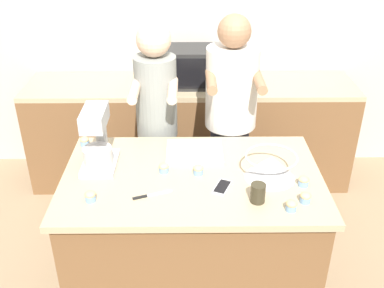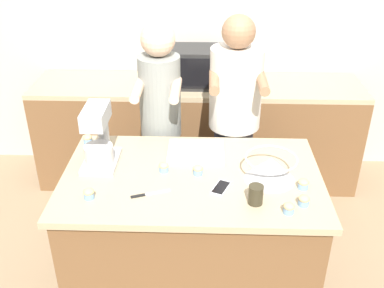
% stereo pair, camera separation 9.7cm
% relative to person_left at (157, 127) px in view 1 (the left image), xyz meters
% --- Properties ---
extents(ground_plane, '(16.00, 16.00, 0.00)m').
position_rel_person_left_xyz_m(ground_plane, '(0.24, -0.65, -0.88)').
color(ground_plane, '#937A5B').
extents(back_wall, '(10.00, 0.06, 2.70)m').
position_rel_person_left_xyz_m(back_wall, '(0.24, 1.08, 0.47)').
color(back_wall, '#B2ADA3').
rests_on(back_wall, ground_plane).
extents(island_counter, '(1.51, 0.93, 0.91)m').
position_rel_person_left_xyz_m(island_counter, '(0.24, -0.65, -0.43)').
color(island_counter, brown).
rests_on(island_counter, ground_plane).
extents(back_counter, '(2.80, 0.60, 0.93)m').
position_rel_person_left_xyz_m(back_counter, '(0.24, 0.73, -0.42)').
color(back_counter, brown).
rests_on(back_counter, ground_plane).
extents(person_left, '(0.31, 0.48, 1.63)m').
position_rel_person_left_xyz_m(person_left, '(0.00, 0.00, 0.00)').
color(person_left, '#33384C').
rests_on(person_left, ground_plane).
extents(person_right, '(0.37, 0.52, 1.68)m').
position_rel_person_left_xyz_m(person_right, '(0.52, 0.00, -0.01)').
color(person_right, '#33384C').
rests_on(person_right, ground_plane).
extents(stand_mixer, '(0.20, 0.30, 0.38)m').
position_rel_person_left_xyz_m(stand_mixer, '(-0.31, -0.54, 0.19)').
color(stand_mixer, '#B2B7BC').
rests_on(stand_mixer, island_counter).
extents(mixing_bowl, '(0.30, 0.30, 0.14)m').
position_rel_person_left_xyz_m(mixing_bowl, '(0.69, -0.68, 0.10)').
color(mixing_bowl, '#BCBCC1').
rests_on(mixing_bowl, island_counter).
extents(baking_tray, '(0.35, 0.29, 0.04)m').
position_rel_person_left_xyz_m(baking_tray, '(0.26, -0.41, 0.04)').
color(baking_tray, '#BCBCC1').
rests_on(baking_tray, island_counter).
extents(microwave_oven, '(0.52, 0.35, 0.31)m').
position_rel_person_left_xyz_m(microwave_oven, '(0.24, 0.73, 0.20)').
color(microwave_oven, black).
rests_on(microwave_oven, back_counter).
extents(cell_phone, '(0.12, 0.16, 0.01)m').
position_rel_person_left_xyz_m(cell_phone, '(0.41, -0.79, 0.03)').
color(cell_phone, silver).
rests_on(cell_phone, island_counter).
extents(drinking_glass, '(0.08, 0.08, 0.11)m').
position_rel_person_left_xyz_m(drinking_glass, '(0.59, -0.91, 0.07)').
color(drinking_glass, '#332D1E').
rests_on(drinking_glass, island_counter).
extents(knife, '(0.21, 0.09, 0.01)m').
position_rel_person_left_xyz_m(knife, '(0.01, -0.86, 0.02)').
color(knife, '#BCBCC1').
rests_on(knife, island_counter).
extents(cupcake_0, '(0.06, 0.06, 0.06)m').
position_rel_person_left_xyz_m(cupcake_0, '(0.75, -0.99, 0.05)').
color(cupcake_0, '#759EC6').
rests_on(cupcake_0, island_counter).
extents(cupcake_1, '(0.06, 0.06, 0.06)m').
position_rel_person_left_xyz_m(cupcake_1, '(0.86, -0.77, 0.05)').
color(cupcake_1, '#759EC6').
rests_on(cupcake_1, island_counter).
extents(cupcake_2, '(0.06, 0.06, 0.06)m').
position_rel_person_left_xyz_m(cupcake_2, '(-0.45, -0.29, 0.05)').
color(cupcake_2, '#759EC6').
rests_on(cupcake_2, island_counter).
extents(cupcake_3, '(0.06, 0.06, 0.06)m').
position_rel_person_left_xyz_m(cupcake_3, '(0.08, -0.62, 0.05)').
color(cupcake_3, '#759EC6').
rests_on(cupcake_3, island_counter).
extents(cupcake_4, '(0.06, 0.06, 0.06)m').
position_rel_person_left_xyz_m(cupcake_4, '(-0.30, -0.90, 0.05)').
color(cupcake_4, '#759EC6').
rests_on(cupcake_4, island_counter).
extents(cupcake_5, '(0.06, 0.06, 0.06)m').
position_rel_person_left_xyz_m(cupcake_5, '(0.84, -0.92, 0.05)').
color(cupcake_5, '#759EC6').
rests_on(cupcake_5, island_counter).
extents(cupcake_6, '(0.06, 0.06, 0.06)m').
position_rel_person_left_xyz_m(cupcake_6, '(0.28, -0.65, 0.05)').
color(cupcake_6, '#759EC6').
rests_on(cupcake_6, island_counter).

